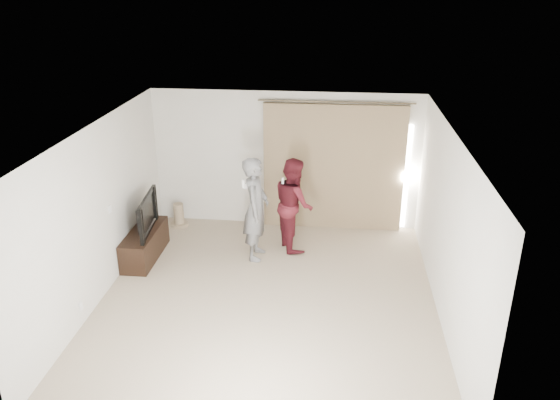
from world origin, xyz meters
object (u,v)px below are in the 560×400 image
(tv_console, at_px, (145,244))
(tv, at_px, (142,214))
(person_woman, at_px, (294,204))
(person_man, at_px, (256,209))

(tv_console, height_order, tv, tv)
(tv_console, height_order, person_woman, person_woman)
(tv_console, relative_size, person_man, 0.73)
(tv, bearing_deg, person_woman, -80.30)
(person_woman, bearing_deg, tv, -164.66)
(person_man, distance_m, person_woman, 0.75)
(person_woman, bearing_deg, tv_console, -164.66)
(tv_console, height_order, person_man, person_man)
(person_man, relative_size, person_woman, 1.08)
(tv, xyz_separation_m, person_woman, (2.50, 0.69, 0.01))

